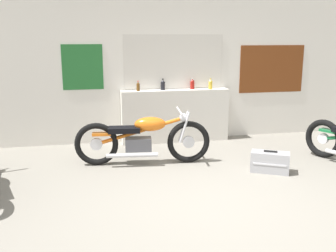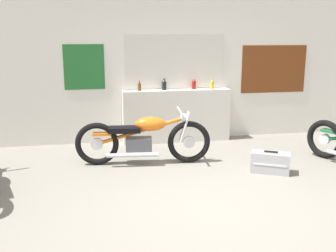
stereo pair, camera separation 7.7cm
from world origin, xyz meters
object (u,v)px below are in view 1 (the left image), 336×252
at_px(bottle_left_center, 163,85).
at_px(motorcycle_orange, 143,138).
at_px(bottle_leftmost, 138,86).
at_px(bottle_center, 192,84).
at_px(hard_case_silver, 270,162).
at_px(bottle_right_center, 210,84).

height_order(bottle_left_center, motorcycle_orange, bottle_left_center).
bearing_deg(motorcycle_orange, bottle_leftmost, 85.41).
height_order(bottle_center, hard_case_silver, bottle_center).
distance_m(bottle_right_center, motorcycle_orange, 1.99).
distance_m(bottle_leftmost, bottle_left_center, 0.47).
bearing_deg(bottle_left_center, bottle_right_center, -5.09).
bearing_deg(hard_case_silver, bottle_leftmost, 130.14).
bearing_deg(bottle_right_center, bottle_center, 165.29).
relative_size(bottle_leftmost, bottle_center, 0.88).
distance_m(bottle_leftmost, bottle_center, 1.03).
bearing_deg(hard_case_silver, motorcycle_orange, 156.92).
distance_m(bottle_left_center, bottle_right_center, 0.90).
height_order(bottle_leftmost, bottle_left_center, bottle_left_center).
xyz_separation_m(bottle_right_center, motorcycle_orange, (-1.45, -1.19, -0.66)).
bearing_deg(bottle_center, bottle_leftmost, -176.98).
distance_m(bottle_left_center, hard_case_silver, 2.53).
bearing_deg(bottle_leftmost, bottle_right_center, -1.33).
height_order(bottle_leftmost, bottle_right_center, bottle_right_center).
distance_m(bottle_center, hard_case_silver, 2.32).
xyz_separation_m(bottle_right_center, hard_case_silver, (0.31, -1.94, -0.92)).
height_order(bottle_leftmost, bottle_center, bottle_center).
relative_size(bottle_left_center, motorcycle_orange, 0.10).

